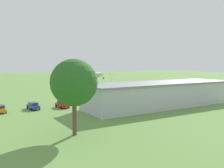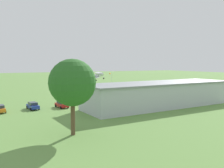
# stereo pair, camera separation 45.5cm
# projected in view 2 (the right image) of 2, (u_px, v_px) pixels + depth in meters

# --- Properties ---
(ground_plane) EXTENTS (400.00, 400.00, 0.00)m
(ground_plane) POSITION_uv_depth(u_px,v_px,m) (107.00, 90.00, 95.52)
(ground_plane) COLOR #608C42
(hangar) EXTENTS (39.56, 13.56, 5.93)m
(hangar) POSITION_uv_depth(u_px,v_px,m) (159.00, 94.00, 59.72)
(hangar) COLOR #B7BCC6
(hangar) RESTS_ON ground_plane
(biplane) EXTENTS (7.40, 8.04, 4.11)m
(biplane) POSITION_uv_depth(u_px,v_px,m) (95.00, 76.00, 84.83)
(biplane) COLOR silver
(car_red) EXTENTS (2.59, 4.51, 1.65)m
(car_red) POSITION_uv_depth(u_px,v_px,m) (62.00, 104.00, 57.95)
(car_red) COLOR red
(car_red) RESTS_ON ground_plane
(car_blue) EXTENTS (2.49, 4.64, 1.65)m
(car_blue) POSITION_uv_depth(u_px,v_px,m) (33.00, 106.00, 55.89)
(car_blue) COLOR #23389E
(car_blue) RESTS_ON ground_plane
(car_orange) EXTENTS (2.20, 4.34, 1.64)m
(car_orange) POSITION_uv_depth(u_px,v_px,m) (0.00, 109.00, 52.22)
(car_orange) COLOR orange
(car_orange) RESTS_ON ground_plane
(person_near_hangar_door) EXTENTS (0.52, 0.52, 1.67)m
(person_near_hangar_door) POSITION_uv_depth(u_px,v_px,m) (68.00, 102.00, 61.81)
(person_near_hangar_door) COLOR orange
(person_near_hangar_door) RESTS_ON ground_plane
(person_watching_takeoff) EXTENTS (0.49, 0.49, 1.54)m
(person_watching_takeoff) POSITION_uv_depth(u_px,v_px,m) (64.00, 101.00, 63.27)
(person_watching_takeoff) COLOR #3F3F47
(person_watching_takeoff) RESTS_ON ground_plane
(person_crossing_taxiway) EXTENTS (0.41, 0.41, 1.53)m
(person_crossing_taxiway) POSITION_uv_depth(u_px,v_px,m) (78.00, 99.00, 66.23)
(person_crossing_taxiway) COLOR orange
(person_crossing_taxiway) RESTS_ON ground_plane
(person_by_parked_cars) EXTENTS (0.52, 0.52, 1.53)m
(person_by_parked_cars) POSITION_uv_depth(u_px,v_px,m) (186.00, 94.00, 77.76)
(person_by_parked_cars) COLOR navy
(person_by_parked_cars) RESTS_ON ground_plane
(person_at_fence_line) EXTENTS (0.46, 0.46, 1.75)m
(person_at_fence_line) POSITION_uv_depth(u_px,v_px,m) (180.00, 93.00, 78.28)
(person_at_fence_line) COLOR #72338C
(person_at_fence_line) RESTS_ON ground_plane
(tree_behind_hangar_right) EXTENTS (6.94, 6.94, 11.25)m
(tree_behind_hangar_right) POSITION_uv_depth(u_px,v_px,m) (72.00, 83.00, 35.37)
(tree_behind_hangar_right) COLOR brown
(tree_behind_hangar_right) RESTS_ON ground_plane
(windsock) EXTENTS (1.32, 1.43, 6.55)m
(windsock) POSITION_uv_depth(u_px,v_px,m) (110.00, 75.00, 101.09)
(windsock) COLOR silver
(windsock) RESTS_ON ground_plane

